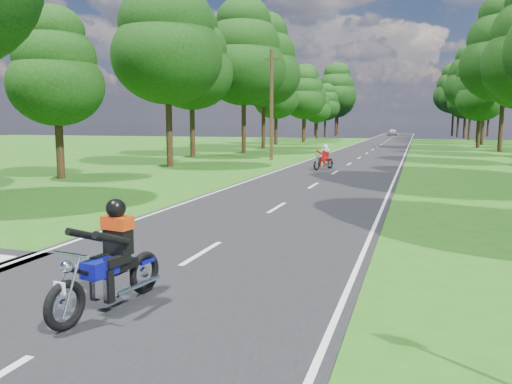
% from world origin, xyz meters
% --- Properties ---
extents(ground, '(160.00, 160.00, 0.00)m').
position_xyz_m(ground, '(0.00, 0.00, 0.00)').
color(ground, '#235714').
rests_on(ground, ground).
extents(main_road, '(7.00, 140.00, 0.02)m').
position_xyz_m(main_road, '(0.00, 50.00, 0.01)').
color(main_road, black).
rests_on(main_road, ground).
extents(road_markings, '(7.40, 140.00, 0.01)m').
position_xyz_m(road_markings, '(-0.14, 48.13, 0.02)').
color(road_markings, silver).
rests_on(road_markings, main_road).
extents(treeline, '(40.00, 115.35, 14.78)m').
position_xyz_m(treeline, '(1.43, 60.06, 8.25)').
color(treeline, black).
rests_on(treeline, ground).
extents(telegraph_pole, '(1.20, 0.26, 8.00)m').
position_xyz_m(telegraph_pole, '(-6.00, 28.00, 4.07)').
color(telegraph_pole, '#382616').
rests_on(telegraph_pole, ground).
extents(rider_near_blue, '(0.95, 2.06, 1.66)m').
position_xyz_m(rider_near_blue, '(0.01, -1.39, 0.85)').
color(rider_near_blue, '#0E0F9A').
rests_on(rider_near_blue, main_road).
extents(rider_far_red, '(1.20, 1.88, 1.48)m').
position_xyz_m(rider_far_red, '(-0.93, 21.60, 0.76)').
color(rider_far_red, '#AE0D1C').
rests_on(rider_far_red, main_road).
extents(distant_car, '(2.42, 4.47, 1.44)m').
position_xyz_m(distant_car, '(-0.74, 98.12, 0.74)').
color(distant_car, silver).
rests_on(distant_car, main_road).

